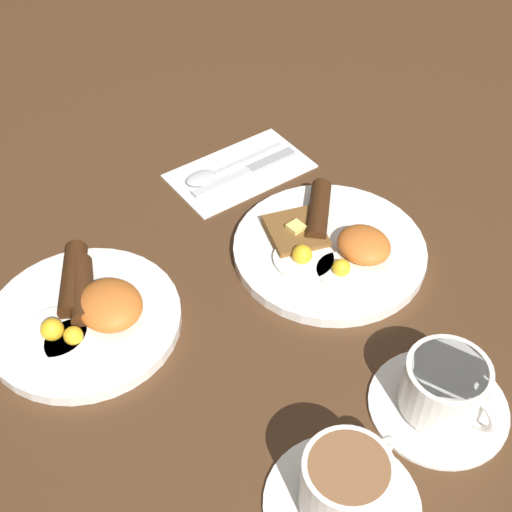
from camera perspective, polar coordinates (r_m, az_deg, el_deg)
The scene contains 8 objects.
ground_plane at distance 0.95m, azimuth 5.86°, elevation 0.17°, with size 3.00×3.00×0.00m, color #4C301C.
breakfast_plate_near at distance 0.94m, azimuth 5.93°, elevation 0.74°, with size 0.26×0.26×0.05m.
breakfast_plate_far at distance 0.88m, azimuth -13.42°, elevation -4.51°, with size 0.23×0.23×0.05m.
teacup_near at distance 0.79m, azimuth 14.78°, elevation -10.44°, with size 0.15×0.15×0.07m.
teacup_far at distance 0.72m, azimuth 7.18°, elevation -18.02°, with size 0.16×0.16×0.08m.
napkin at distance 1.08m, azimuth -1.29°, elevation 6.87°, with size 0.12×0.21×0.01m, color white.
knife at distance 1.07m, azimuth -0.45°, elevation 6.95°, with size 0.02×0.18×0.01m.
spoon at distance 1.06m, azimuth -3.58°, elevation 6.59°, with size 0.03×0.17×0.01m.
Camera 1 is at (-0.48, 0.48, 0.67)m, focal length 50.00 mm.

